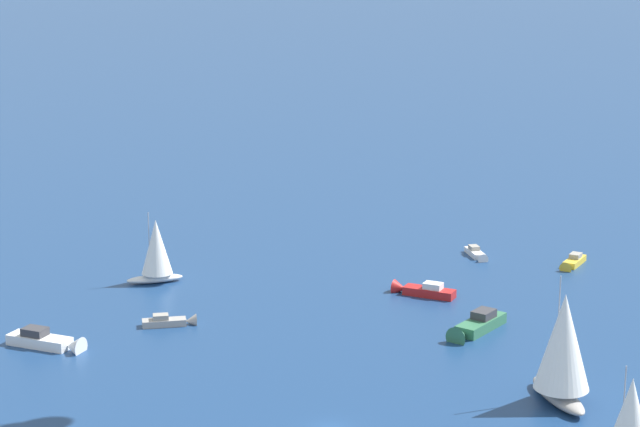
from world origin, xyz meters
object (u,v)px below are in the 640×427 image
Objects in this scene: motorboat_near_centre at (49,342)px; sailboat_outer_ring_d at (630,415)px; sailboat_far_stbd at (156,250)px; sailboat_outer_ring_e at (563,348)px; motorboat_mid_cluster at (421,290)px; motorboat_outer_ring_a at (477,254)px; motorboat_far_port at (172,321)px; motorboat_offshore at (572,262)px; motorboat_outer_ring_f at (475,326)px.

motorboat_near_centre is 1.12× the size of sailboat_outer_ring_d.
sailboat_outer_ring_e reaches higher than sailboat_far_stbd.
sailboat_outer_ring_d is (-51.55, 13.37, 3.33)m from motorboat_mid_cluster.
motorboat_mid_cluster is at bearing 119.82° from motorboat_outer_ring_a.
motorboat_mid_cluster is (-6.81, -35.48, 0.16)m from motorboat_far_port.
motorboat_outer_ring_a is at bearing -27.61° from sailboat_outer_ring_d.
motorboat_mid_cluster is at bearing -14.53° from sailboat_outer_ring_d.
motorboat_mid_cluster is 40.84m from sailboat_outer_ring_e.
sailboat_outer_ring_d is at bearing 140.43° from motorboat_offshore.
motorboat_mid_cluster reaches higher than motorboat_far_port.
motorboat_offshore is at bearing -96.66° from motorboat_far_port.
motorboat_near_centre is 62.27m from sailboat_outer_ring_e.
motorboat_mid_cluster is 22.39m from motorboat_outer_ring_a.
sailboat_outer_ring_e is 24.27m from motorboat_outer_ring_f.
sailboat_far_stbd reaches higher than motorboat_outer_ring_a.
sailboat_outer_ring_d is at bearing 152.39° from motorboat_outer_ring_a.
sailboat_far_stbd is at bearing 31.36° from motorboat_outer_ring_f.
motorboat_outer_ring_a is 0.78× the size of sailboat_outer_ring_d.
motorboat_offshore is 0.85× the size of motorboat_mid_cluster.
sailboat_outer_ring_d reaches higher than motorboat_near_centre.
motorboat_outer_ring_a is at bearing -30.80° from sailboat_outer_ring_e.
motorboat_offshore is at bearing -114.32° from sailboat_far_stbd.
motorboat_outer_ring_f is (35.12, -9.68, -3.18)m from sailboat_outer_ring_d.
motorboat_near_centre is 16.36m from motorboat_far_port.
motorboat_near_centre is at bearing 129.03° from sailboat_far_stbd.
motorboat_near_centre is at bearing 41.82° from sailboat_outer_ring_e.
sailboat_far_stbd reaches higher than motorboat_offshore.
sailboat_far_stbd is 78.67m from sailboat_outer_ring_d.
motorboat_outer_ring_f is (-15.75, 32.36, 0.27)m from motorboat_offshore.
motorboat_near_centre is at bearing 82.13° from motorboat_mid_cluster.
sailboat_outer_ring_e reaches higher than motorboat_outer_ring_f.
motorboat_near_centre is 29.38m from sailboat_far_stbd.
sailboat_outer_ring_e reaches higher than motorboat_far_port.
motorboat_offshore is (-26.18, -57.91, -4.28)m from sailboat_far_stbd.
motorboat_offshore is 0.54× the size of sailboat_outer_ring_e.
motorboat_far_port is 64.60m from motorboat_offshore.
sailboat_far_stbd is 67.22m from sailboat_outer_ring_e.
sailboat_outer_ring_d is at bearing -159.24° from motorboat_far_port.
motorboat_near_centre is 52.33m from motorboat_mid_cluster.
motorboat_far_port is at bearing 79.13° from motorboat_mid_cluster.
sailboat_outer_ring_e is (12.51, -2.87, 2.39)m from sailboat_outer_ring_d.
sailboat_outer_ring_d is (-77.05, -15.87, -0.83)m from sailboat_far_stbd.
sailboat_far_stbd is 0.95× the size of motorboat_outer_ring_f.
sailboat_outer_ring_e is at bearing 163.25° from motorboat_outer_ring_f.
motorboat_outer_ring_f is at bearing -16.75° from sailboat_outer_ring_e.
motorboat_near_centre is 0.93× the size of sailboat_far_stbd.
sailboat_far_stbd is at bearing 11.64° from sailboat_outer_ring_d.
sailboat_outer_ring_d is at bearing 165.47° from motorboat_mid_cluster.
motorboat_near_centre reaches higher than motorboat_far_port.
motorboat_near_centre is 1.11× the size of motorboat_mid_cluster.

